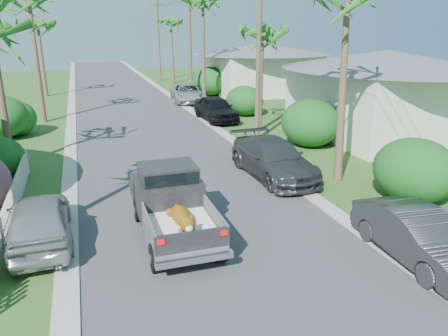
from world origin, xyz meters
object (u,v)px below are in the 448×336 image
object	(u,v)px
utility_pole_b	(259,56)
palm_r_b	(262,29)
house_right_far	(261,70)
parked_car_rn	(417,236)
parked_car_rd	(187,93)
utility_pole_c	(190,45)
parked_car_rf	(216,109)
palm_r_d	(171,20)
pickup_truck	(171,200)
palm_l_d	(37,22)
parked_car_rm	(273,159)
utility_pole_d	(159,40)
parked_car_ln	(40,220)
house_right_near	(384,97)

from	to	relation	value
utility_pole_b	palm_r_b	bearing A→B (deg)	63.43
utility_pole_b	house_right_far	bearing A→B (deg)	66.48
parked_car_rn	utility_pole_b	world-z (taller)	utility_pole_b
palm_r_b	house_right_far	distance (m)	16.75
parked_car_rd	utility_pole_c	bearing A→B (deg)	67.81
parked_car_rn	parked_car_rf	xyz separation A→B (m)	(0.32, 19.37, 0.12)
palm_r_b	palm_r_d	xyz separation A→B (m)	(-0.10, 25.00, 0.79)
pickup_truck	parked_car_rn	size ratio (longest dim) A/B	1.21
parked_car_rd	palm_l_d	size ratio (longest dim) A/B	0.69
parked_car_rm	parked_car_rf	bearing A→B (deg)	82.07
palm_l_d	palm_r_d	bearing A→B (deg)	24.78
palm_r_b	palm_r_d	distance (m)	25.01
utility_pole_b	parked_car_rm	bearing A→B (deg)	-105.97
parked_car_rf	utility_pole_d	size ratio (longest dim) A/B	0.53
parked_car_ln	utility_pole_b	distance (m)	14.69
parked_car_rf	parked_car_ln	distance (m)	18.19
parked_car_ln	palm_r_b	bearing A→B (deg)	-138.06
parked_car_rf	house_right_near	distance (m)	10.58
parked_car_rn	utility_pole_c	distance (m)	28.86
parked_car_ln	utility_pole_c	world-z (taller)	utility_pole_c
parked_car_rn	parked_car_rd	bearing A→B (deg)	91.34
parked_car_rf	palm_l_d	xyz separation A→B (m)	(-11.50, 15.21, 5.63)
house_right_near	parked_car_ln	bearing A→B (deg)	-154.96
palm_r_d	utility_pole_d	bearing A→B (deg)	106.70
palm_r_d	house_right_near	distance (m)	29.10
parked_car_rn	house_right_near	world-z (taller)	house_right_near
pickup_truck	parked_car_rn	bearing A→B (deg)	-32.92
parked_car_rn	utility_pole_d	distance (m)	43.76
parked_car_ln	palm_r_d	distance (m)	38.65
pickup_truck	utility_pole_d	xyz separation A→B (m)	(6.83, 39.75, 3.59)
parked_car_ln	palm_r_d	xyz separation A→B (m)	(11.50, 36.41, 6.00)
parked_car_ln	house_right_near	xyz separation A→B (m)	(18.00, 8.41, 1.49)
palm_r_d	utility_pole_b	size ratio (longest dim) A/B	0.89
utility_pole_b	parked_car_rf	bearing A→B (deg)	95.92
palm_l_d	parked_car_ln	bearing A→B (deg)	-87.18
parked_car_rf	palm_r_b	xyz separation A→B (m)	(1.60, -3.79, 5.14)
pickup_truck	house_right_far	size ratio (longest dim) A/B	0.57
palm_l_d	house_right_far	size ratio (longest dim) A/B	0.86
house_right_far	palm_r_b	bearing A→B (deg)	-113.11
parked_car_rm	parked_car_rf	size ratio (longest dim) A/B	1.12
parked_car_rf	utility_pole_d	xyz separation A→B (m)	(0.60, 24.21, 3.79)
parked_car_rn	house_right_far	bearing A→B (deg)	76.78
pickup_truck	parked_car_rf	world-z (taller)	pickup_truck
palm_l_d	house_right_far	bearing A→B (deg)	-11.59
palm_r_d	utility_pole_c	bearing A→B (deg)	-94.29
palm_l_d	house_right_near	xyz separation A→B (m)	(19.50, -22.00, -4.22)
parked_car_rf	house_right_far	xyz separation A→B (m)	(8.00, 11.21, 1.31)
palm_r_b	utility_pole_c	bearing A→B (deg)	94.40
palm_r_b	palm_r_d	world-z (taller)	palm_r_d
palm_l_d	utility_pole_b	world-z (taller)	utility_pole_b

